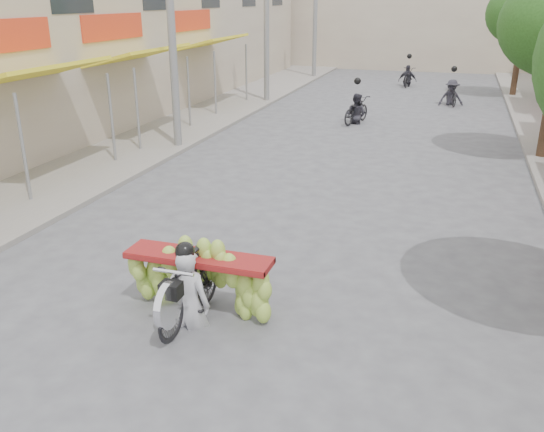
{
  "coord_description": "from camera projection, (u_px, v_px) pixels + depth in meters",
  "views": [
    {
      "loc": [
        2.85,
        -4.1,
        4.49
      ],
      "look_at": [
        0.15,
        4.38,
        1.1
      ],
      "focal_mm": 38.0,
      "sensor_mm": 36.0,
      "label": 1
    }
  ],
  "objects": [
    {
      "name": "utility_pole_mid",
      "position": [
        171.0,
        14.0,
        16.84
      ],
      "size": [
        0.6,
        0.24,
        8.0
      ],
      "color": "slate",
      "rests_on": "ground"
    },
    {
      "name": "utility_pole_back",
      "position": [
        316.0,
        6.0,
        32.87
      ],
      "size": [
        0.6,
        0.24,
        8.0
      ],
      "color": "slate",
      "rests_on": "ground"
    },
    {
      "name": "street_tree_far",
      "position": [
        524.0,
        14.0,
        26.33
      ],
      "size": [
        3.4,
        3.4,
        5.25
      ],
      "color": "#3A2719",
      "rests_on": "ground"
    },
    {
      "name": "shophouse_row_left",
      "position": [
        34.0,
        41.0,
        20.83
      ],
      "size": [
        9.77,
        40.0,
        6.0
      ],
      "color": "#B0A18B",
      "rests_on": "ground"
    },
    {
      "name": "sidewalk_left",
      "position": [
        176.0,
        125.0,
        21.37
      ],
      "size": [
        4.0,
        60.0,
        0.12
      ],
      "primitive_type": "cube",
      "color": "gray",
      "rests_on": "ground"
    },
    {
      "name": "bg_motorbike_b",
      "position": [
        452.0,
        86.0,
        25.26
      ],
      "size": [
        1.16,
        1.79,
        1.95
      ],
      "color": "black",
      "rests_on": "ground"
    },
    {
      "name": "utility_pole_far",
      "position": [
        266.0,
        9.0,
        24.85
      ],
      "size": [
        0.6,
        0.24,
        8.0
      ],
      "color": "slate",
      "rests_on": "ground"
    },
    {
      "name": "bg_motorbike_a",
      "position": [
        356.0,
        104.0,
        21.68
      ],
      "size": [
        1.1,
        1.85,
        1.95
      ],
      "color": "black",
      "rests_on": "ground"
    },
    {
      "name": "far_building",
      "position": [
        422.0,
        13.0,
        38.65
      ],
      "size": [
        20.0,
        6.0,
        7.0
      ],
      "primitive_type": "cube",
      "color": "#B0A18B",
      "rests_on": "ground"
    },
    {
      "name": "bg_motorbike_c",
      "position": [
        408.0,
        72.0,
        30.7
      ],
      "size": [
        1.0,
        1.71,
        1.95
      ],
      "color": "black",
      "rests_on": "ground"
    },
    {
      "name": "banana_motorbike",
      "position": [
        192.0,
        274.0,
        8.36
      ],
      "size": [
        2.22,
        1.91,
        2.2
      ],
      "color": "black",
      "rests_on": "ground"
    }
  ]
}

